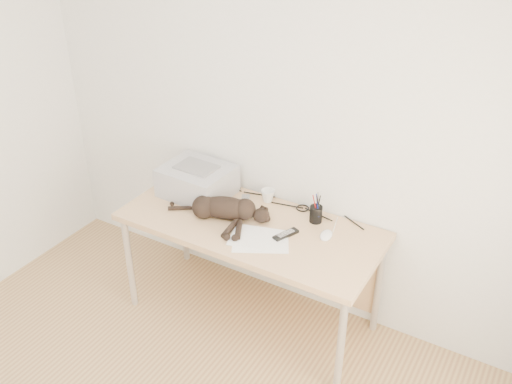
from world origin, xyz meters
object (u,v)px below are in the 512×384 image
Objects in this scene: printer at (197,181)px; mouse at (326,233)px; mug at (268,196)px; cat at (223,209)px; pen_cup at (316,214)px; desk at (257,235)px.

mouse is (0.93, -0.02, -0.08)m from printer.
printer reaches higher than mug.
cat is at bearing -28.58° from printer.
printer is 0.82m from pen_cup.
desk is 0.29m from cat.
pen_cup is (0.51, 0.26, -0.01)m from cat.
mug is 0.52m from mouse.
desk is 0.48m from mouse.
printer is 0.47m from mug.
pen_cup is at bearing -8.94° from mug.
mug is 0.75× the size of mouse.
pen_cup reaches higher than desk.
printer reaches higher than cat.
printer reaches higher than pen_cup.
cat is at bearing -145.52° from desk.
cat is at bearing -153.28° from pen_cup.
desk is 2.44× the size of cat.
desk is at bearing -5.52° from printer.
desk is 0.54m from printer.
mug is at bearing 171.06° from pen_cup.
printer is (-0.48, 0.05, 0.23)m from desk.
printer is 3.73× the size of mouse.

